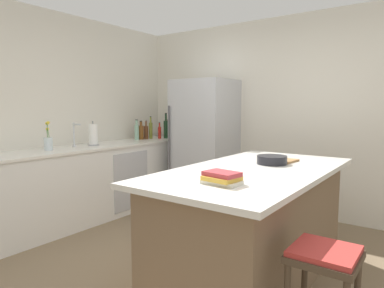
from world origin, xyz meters
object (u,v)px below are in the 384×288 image
(hot_sauce_bottle, at_px, (160,132))
(syrup_bottle, at_px, (146,132))
(gin_bottle, at_px, (137,132))
(cookbook_stack, at_px, (222,178))
(flower_vase, at_px, (48,142))
(whiskey_bottle, at_px, (141,132))
(sink_faucet, at_px, (75,134))
(refrigerator, at_px, (205,144))
(wine_bottle, at_px, (166,129))
(olive_oil_bottle, at_px, (151,130))
(bar_stool, at_px, (324,269))
(mixing_bowl, at_px, (272,160))
(paper_towel_roll, at_px, (93,135))
(cutting_board, at_px, (278,160))
(vinegar_bottle, at_px, (168,131))
(kitchen_island, at_px, (253,223))

(hot_sauce_bottle, relative_size, syrup_bottle, 0.89)
(gin_bottle, bearing_deg, cookbook_stack, -34.52)
(flower_vase, relative_size, whiskey_bottle, 1.18)
(cookbook_stack, bearing_deg, sink_faucet, 165.52)
(refrigerator, relative_size, gin_bottle, 5.90)
(sink_faucet, xyz_separation_m, flower_vase, (0.03, -0.37, -0.06))
(refrigerator, xyz_separation_m, sink_faucet, (-0.92, -1.51, 0.19))
(wine_bottle, bearing_deg, whiskey_bottle, -112.67)
(hot_sauce_bottle, distance_m, cookbook_stack, 3.20)
(olive_oil_bottle, xyz_separation_m, syrup_bottle, (-0.01, -0.10, -0.03))
(gin_bottle, bearing_deg, bar_stool, -28.59)
(bar_stool, relative_size, mixing_bowl, 2.49)
(sink_faucet, distance_m, hot_sauce_bottle, 1.47)
(sink_faucet, relative_size, hot_sauce_bottle, 1.18)
(sink_faucet, xyz_separation_m, hot_sauce_bottle, (0.10, 1.46, -0.06))
(paper_towel_roll, distance_m, syrup_bottle, 1.02)
(paper_towel_roll, relative_size, cutting_board, 0.94)
(gin_bottle, bearing_deg, syrup_bottle, 84.04)
(whiskey_bottle, bearing_deg, paper_towel_roll, -86.76)
(vinegar_bottle, relative_size, syrup_bottle, 1.03)
(refrigerator, relative_size, hot_sauce_bottle, 7.11)
(refrigerator, distance_m, mixing_bowl, 1.96)
(kitchen_island, distance_m, paper_towel_roll, 2.48)
(paper_towel_roll, distance_m, olive_oil_bottle, 1.11)
(refrigerator, bearing_deg, whiskey_bottle, -160.68)
(kitchen_island, height_order, bar_stool, kitchen_island)
(mixing_bowl, bearing_deg, flower_vase, -164.70)
(gin_bottle, distance_m, cutting_board, 2.53)
(syrup_bottle, distance_m, gin_bottle, 0.18)
(kitchen_island, relative_size, mixing_bowl, 7.98)
(wine_bottle, bearing_deg, hot_sauce_bottle, -111.77)
(flower_vase, relative_size, gin_bottle, 1.09)
(refrigerator, distance_m, cookbook_stack, 2.67)
(paper_towel_roll, relative_size, syrup_bottle, 1.10)
(vinegar_bottle, relative_size, cutting_board, 0.88)
(refrigerator, distance_m, bar_stool, 3.13)
(flower_vase, xyz_separation_m, mixing_bowl, (2.42, 0.66, -0.07))
(sink_faucet, bearing_deg, wine_bottle, 84.92)
(kitchen_island, relative_size, hot_sauce_bottle, 8.27)
(olive_oil_bottle, distance_m, cutting_board, 2.58)
(bar_stool, height_order, flower_vase, flower_vase)
(refrigerator, height_order, cookbook_stack, refrigerator)
(syrup_bottle, bearing_deg, bar_stool, -31.18)
(whiskey_bottle, bearing_deg, hot_sauce_bottle, 67.00)
(syrup_bottle, bearing_deg, refrigerator, 14.36)
(bar_stool, xyz_separation_m, cutting_board, (-0.73, 1.14, 0.40))
(vinegar_bottle, distance_m, olive_oil_bottle, 0.31)
(refrigerator, distance_m, sink_faucet, 1.77)
(syrup_bottle, bearing_deg, kitchen_island, -27.80)
(bar_stool, bearing_deg, cutting_board, 122.74)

